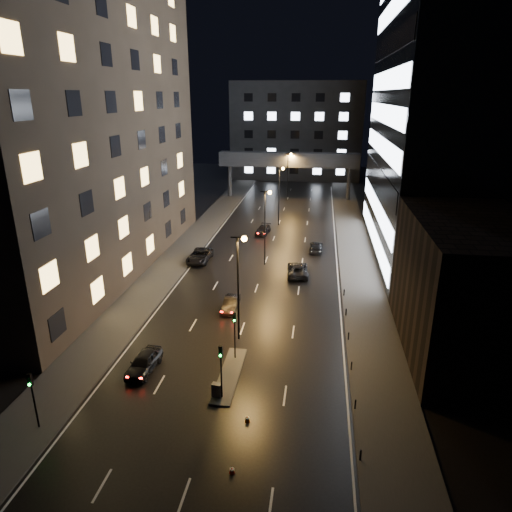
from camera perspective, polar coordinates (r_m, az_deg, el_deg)
The scene contains 26 objects.
ground at distance 72.96m, azimuth 2.24°, elevation 2.21°, with size 160.00×160.00×0.00m, color black.
sidewalk_left at distance 70.57m, azimuth -8.34°, elevation 1.47°, with size 5.00×110.00×0.15m, color #383533.
sidewalk_right at distance 68.09m, azimuth 12.32°, elevation 0.54°, with size 5.00×110.00×0.15m, color #383533.
building_left at distance 60.89m, azimuth -21.80°, elevation 16.60°, with size 15.00×48.00×40.00m, color #2D2319.
building_right_low at distance 43.44m, azimuth 25.00°, elevation -3.64°, with size 10.00×18.00×12.00m, color black.
building_right_glass at distance 67.77m, azimuth 24.89°, elevation 18.51°, with size 20.00×36.00×45.00m, color black.
building_far at distance 127.82m, azimuth 5.09°, elevation 15.34°, with size 34.00×14.00×25.00m, color #333335.
skybridge at distance 100.44m, azimuth 4.10°, elevation 11.85°, with size 30.00×3.00×10.00m.
median_island at distance 38.64m, azimuth -3.31°, elevation -14.60°, with size 1.60×8.00×0.15m, color #383533.
traffic_signal_near at distance 39.16m, azimuth -2.69°, elevation -8.92°, with size 0.28×0.34×4.40m.
traffic_signal_far at distance 34.53m, azimuth -4.40°, elevation -13.22°, with size 0.28×0.34×4.40m.
traffic_signal_corner at distance 35.14m, azimuth -26.17°, elevation -15.08°, with size 0.28×0.34×4.40m.
bollard_row at distance 41.79m, azimuth 11.65°, elevation -11.53°, with size 0.12×25.12×0.90m.
streetlight_near at distance 40.86m, azimuth -2.05°, elevation -2.37°, with size 1.45×0.50×10.15m.
streetlight_mid_a at distance 59.68m, azimuth 1.28°, elevation 4.75°, with size 1.45×0.50×10.15m.
streetlight_mid_b at distance 79.08m, azimuth 3.02°, elevation 8.42°, with size 1.45×0.50×10.15m.
streetlight_far at distance 98.72m, azimuth 4.09°, elevation 10.63°, with size 1.45×0.50×10.15m.
car_away_a at distance 39.92m, azimuth -13.84°, elevation -12.77°, with size 1.84×4.57×1.56m, color black.
car_away_b at distance 48.93m, azimuth -3.17°, elevation -5.98°, with size 1.43×4.10×1.35m, color black.
car_away_c at distance 63.06m, azimuth -7.05°, elevation 0.02°, with size 2.69×5.84×1.62m, color black.
car_away_d at distance 75.06m, azimuth 0.88°, elevation 3.25°, with size 1.88×4.62×1.34m, color black.
car_toward_a at distance 58.12m, azimuth 5.23°, elevation -1.69°, with size 2.55×5.53×1.54m, color black.
car_toward_b at distance 67.39m, azimuth 7.52°, elevation 1.18°, with size 1.92×4.73×1.37m, color black.
utility_cabinet at distance 36.01m, azimuth -4.93°, elevation -16.32°, with size 0.72×0.45×1.08m, color #454547.
cone_a at distance 34.00m, azimuth -1.11°, elevation -19.66°, with size 0.38×0.38×0.52m, color orange.
cone_b at distance 30.62m, azimuth -3.02°, elevation -25.16°, with size 0.35×0.35×0.45m, color #FF360D.
Camera 1 is at (6.89, -29.30, 21.76)m, focal length 32.00 mm.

